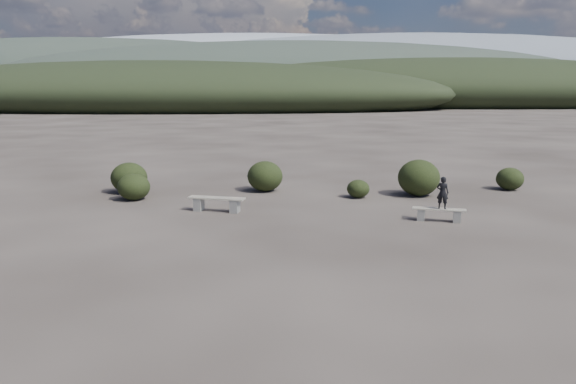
{
  "coord_description": "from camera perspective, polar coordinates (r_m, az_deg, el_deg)",
  "views": [
    {
      "loc": [
        -0.17,
        -13.1,
        4.25
      ],
      "look_at": [
        -0.24,
        3.5,
        1.1
      ],
      "focal_mm": 35.0,
      "sensor_mm": 36.0,
      "label": 1
    }
  ],
  "objects": [
    {
      "name": "shrub_f",
      "position": [
        23.46,
        -15.84,
        1.41
      ],
      "size": [
        1.44,
        1.44,
        1.22
      ],
      "primitive_type": "ellipsoid",
      "color": "black",
      "rests_on": "ground"
    },
    {
      "name": "bench_right",
      "position": [
        18.48,
        15.09,
        -2.13
      ],
      "size": [
        1.69,
        0.75,
        0.41
      ],
      "rotation": [
        0.0,
        0.0,
        -0.25
      ],
      "color": "#65625E",
      "rests_on": "ground"
    },
    {
      "name": "ground",
      "position": [
        13.78,
        0.94,
        -7.23
      ],
      "size": [
        1200.0,
        1200.0,
        0.0
      ],
      "primitive_type": "plane",
      "color": "#2D2623",
      "rests_on": "ground"
    },
    {
      "name": "shrub_b",
      "position": [
        22.91,
        -2.35,
        1.62
      ],
      "size": [
        1.44,
        1.44,
        1.24
      ],
      "primitive_type": "ellipsoid",
      "color": "black",
      "rests_on": "ground"
    },
    {
      "name": "shrub_c",
      "position": [
        21.76,
        7.14,
        0.33
      ],
      "size": [
        0.87,
        0.87,
        0.7
      ],
      "primitive_type": "ellipsoid",
      "color": "black",
      "rests_on": "ground"
    },
    {
      "name": "shrub_a",
      "position": [
        21.94,
        -15.4,
        0.51
      ],
      "size": [
        1.22,
        1.22,
        1.0
      ],
      "primitive_type": "ellipsoid",
      "color": "black",
      "rests_on": "ground"
    },
    {
      "name": "shrub_d",
      "position": [
        22.53,
        13.15,
        1.43
      ],
      "size": [
        1.62,
        1.62,
        1.42
      ],
      "primitive_type": "ellipsoid",
      "color": "black",
      "rests_on": "ground"
    },
    {
      "name": "shrub_e",
      "position": [
        24.96,
        21.62,
        1.26
      ],
      "size": [
        1.11,
        1.11,
        0.93
      ],
      "primitive_type": "ellipsoid",
      "color": "black",
      "rests_on": "ground"
    },
    {
      "name": "seated_person",
      "position": [
        18.34,
        15.44,
        -0.07
      ],
      "size": [
        0.45,
        0.38,
        1.03
      ],
      "primitive_type": "imported",
      "rotation": [
        0.0,
        0.0,
        2.71
      ],
      "color": "black",
      "rests_on": "bench_right"
    },
    {
      "name": "bench_left",
      "position": [
        19.39,
        -7.26,
        -1.1
      ],
      "size": [
        2.01,
        0.84,
        0.49
      ],
      "rotation": [
        0.0,
        0.0,
        -0.23
      ],
      "color": "#65625E",
      "rests_on": "ground"
    },
    {
      "name": "mountain_ridges",
      "position": [
        352.3,
        -0.99,
        11.82
      ],
      "size": [
        500.0,
        400.0,
        56.0
      ],
      "color": "black",
      "rests_on": "ground"
    }
  ]
}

